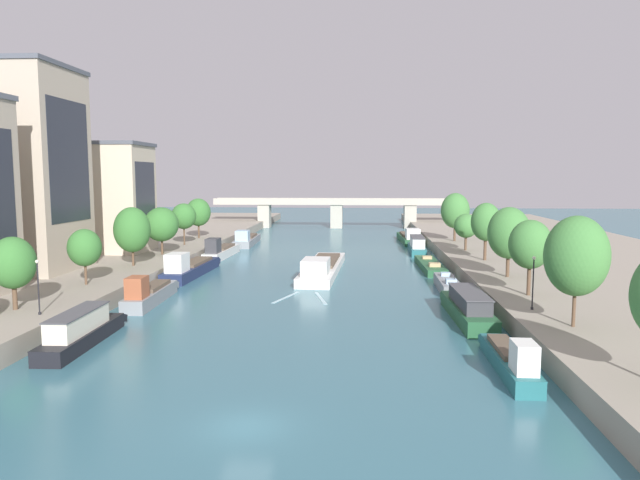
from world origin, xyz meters
TOP-DOWN VIEW (x-y plane):
  - ground_plane at (0.00, 0.00)m, footprint 400.00×400.00m
  - quay_left at (-35.50, 55.00)m, footprint 36.00×170.00m
  - quay_right at (35.50, 55.00)m, footprint 36.00×170.00m
  - barge_midriver at (0.84, 45.74)m, footprint 5.12×24.17m
  - wake_behind_barge at (-0.15, 30.88)m, footprint 5.59×6.03m
  - moored_boat_left_downstream at (-14.91, 13.11)m, footprint 2.45×11.87m
  - moored_boat_left_far at (-14.98, 27.28)m, footprint 2.53×12.06m
  - moored_boat_left_second at (-15.57, 42.93)m, footprint 3.45×16.13m
  - moored_boat_left_near at (-15.67, 59.40)m, footprint 2.87×14.30m
  - moored_boat_left_gap_after at (-14.99, 76.45)m, footprint 3.57×15.41m
  - moored_boat_right_lone at (15.24, 9.16)m, footprint 1.83×10.97m
  - moored_boat_right_near at (15.04, 22.81)m, footprint 2.97×13.37m
  - moored_boat_right_gap_after at (15.24, 35.99)m, footprint 2.16×10.10m
  - moored_boat_right_far at (15.06, 50.60)m, footprint 2.92×14.80m
  - moored_boat_right_end at (14.93, 67.25)m, footprint 2.69×12.60m
  - moored_boat_right_downstream at (14.96, 81.96)m, footprint 3.85×16.28m
  - tree_left_midway at (-22.34, 17.00)m, footprint 3.58×3.58m
  - tree_left_distant at (-21.70, 27.94)m, footprint 3.29×3.29m
  - tree_left_nearest at (-21.72, 40.15)m, footprint 4.33×4.33m
  - tree_left_past_mid at (-21.61, 50.19)m, footprint 4.67×4.67m
  - tree_left_by_lamp at (-21.92, 61.36)m, footprint 3.85×3.85m
  - tree_left_third at (-22.44, 71.47)m, footprint 4.24×4.24m
  - tree_right_far at (21.03, 14.59)m, footprint 4.48×4.48m
  - tree_right_second at (20.99, 25.70)m, footprint 3.82×3.82m
  - tree_right_distant at (21.53, 35.46)m, footprint 4.49×4.49m
  - tree_right_by_lamp at (21.74, 47.92)m, footprint 3.79×3.79m
  - tree_right_past_mid at (21.02, 57.75)m, footprint 3.42×3.42m
  - tree_right_midway at (21.36, 69.80)m, footprint 4.69×4.69m
  - lamppost_left_bank at (-19.41, 15.44)m, footprint 0.28×0.28m
  - lamppost_right_bank at (19.65, 19.90)m, footprint 0.28×0.28m
  - building_left_tall at (-32.81, 36.05)m, footprint 12.02×11.48m
  - building_left_corner at (-32.81, 53.29)m, footprint 16.37×9.34m
  - bridge_far at (0.00, 111.61)m, footprint 59.01×4.40m

SIDE VIEW (x-z plane):
  - ground_plane at x=0.00m, z-range 0.00..0.00m
  - wake_behind_barge at x=-0.15m, z-range 0.00..0.03m
  - moored_boat_right_far at x=15.06m, z-range -0.52..1.54m
  - moored_boat_right_gap_after at x=15.24m, z-range -0.51..1.87m
  - quay_left at x=-35.50m, z-range 0.00..1.67m
  - quay_right at x=35.50m, z-range 0.00..1.67m
  - moored_boat_right_lone at x=15.24m, z-range -0.58..2.31m
  - barge_midriver at x=0.84m, z-range -0.58..2.32m
  - moored_boat_right_downstream at x=14.96m, z-range -0.60..2.42m
  - moored_boat_left_gap_after at x=-14.99m, z-range -0.58..2.42m
  - moored_boat_left_far at x=-14.98m, z-range -0.64..2.61m
  - moored_boat_left_near at x=-15.67m, z-range -0.69..2.70m
  - moored_boat_left_second at x=-15.57m, z-range -0.71..2.77m
  - moored_boat_right_near at x=15.04m, z-range -0.21..2.44m
  - moored_boat_left_downstream at x=-14.91m, z-range -0.22..2.46m
  - moored_boat_right_end at x=14.93m, z-range -0.23..2.49m
  - lamppost_left_bank at x=-19.41m, z-range 1.89..6.24m
  - lamppost_right_bank at x=19.65m, z-range 1.89..6.27m
  - bridge_far at x=0.00m, z-range 0.95..8.03m
  - tree_right_past_mid at x=21.02m, z-range 2.57..7.91m
  - tree_left_distant at x=-21.70m, z-range 2.60..8.18m
  - tree_left_midway at x=-22.34m, z-range 2.52..8.48m
  - tree_left_past_mid at x=-21.61m, z-range 2.58..9.11m
  - tree_left_nearest at x=-21.72m, z-range 2.50..9.60m
  - tree_left_third at x=-22.44m, z-range 2.72..9.62m
  - tree_left_by_lamp at x=-21.92m, z-range 2.92..9.45m
  - tree_right_second at x=20.99m, z-range 2.87..9.77m
  - tree_right_distant at x=21.53m, z-range 2.65..10.17m
  - tree_right_by_lamp at x=21.74m, z-range 2.90..10.29m
  - tree_right_midway at x=21.36m, z-range 2.73..10.72m
  - tree_right_far at x=21.03m, z-range 2.80..10.84m
  - building_left_corner at x=-32.81m, z-range 1.69..17.21m
  - building_left_tall at x=-32.81m, z-range 1.69..24.80m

